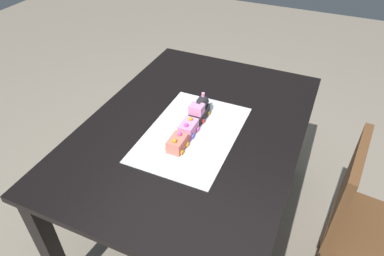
{
  "coord_description": "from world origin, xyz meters",
  "views": [
    {
      "loc": [
        1.19,
        0.51,
        1.76
      ],
      "look_at": [
        0.06,
        0.02,
        0.77
      ],
      "focal_mm": 32.19,
      "sensor_mm": 36.0,
      "label": 1
    }
  ],
  "objects_px": {
    "dining_table": "(194,142)",
    "cake_locomotive": "(199,110)",
    "cake_car_caboose_coral": "(177,143)",
    "cake_car_hopper_bubblegum": "(188,128)",
    "chair": "(363,224)"
  },
  "relations": [
    {
      "from": "dining_table",
      "to": "chair",
      "type": "bearing_deg",
      "value": 87.38
    },
    {
      "from": "cake_locomotive",
      "to": "cake_car_caboose_coral",
      "type": "bearing_deg",
      "value": 0.0
    },
    {
      "from": "dining_table",
      "to": "cake_locomotive",
      "type": "relative_size",
      "value": 10.0
    },
    {
      "from": "cake_locomotive",
      "to": "cake_car_hopper_bubblegum",
      "type": "height_order",
      "value": "cake_locomotive"
    },
    {
      "from": "cake_car_caboose_coral",
      "to": "dining_table",
      "type": "bearing_deg",
      "value": 179.74
    },
    {
      "from": "cake_car_hopper_bubblegum",
      "to": "dining_table",
      "type": "bearing_deg",
      "value": 179.27
    },
    {
      "from": "cake_car_hopper_bubblegum",
      "to": "cake_car_caboose_coral",
      "type": "distance_m",
      "value": 0.12
    },
    {
      "from": "dining_table",
      "to": "cake_car_caboose_coral",
      "type": "xyz_separation_m",
      "value": [
        0.18,
        -0.0,
        0.14
      ]
    },
    {
      "from": "chair",
      "to": "cake_locomotive",
      "type": "distance_m",
      "value": 0.9
    },
    {
      "from": "cake_car_hopper_bubblegum",
      "to": "cake_car_caboose_coral",
      "type": "xyz_separation_m",
      "value": [
        0.12,
        0.0,
        0.0
      ]
    },
    {
      "from": "cake_car_hopper_bubblegum",
      "to": "cake_locomotive",
      "type": "bearing_deg",
      "value": -180.0
    },
    {
      "from": "chair",
      "to": "dining_table",
      "type": "bearing_deg",
      "value": 93.63
    },
    {
      "from": "dining_table",
      "to": "chair",
      "type": "distance_m",
      "value": 0.85
    },
    {
      "from": "cake_car_caboose_coral",
      "to": "cake_car_hopper_bubblegum",
      "type": "bearing_deg",
      "value": 180.0
    },
    {
      "from": "cake_locomotive",
      "to": "dining_table",
      "type": "bearing_deg",
      "value": 0.74
    }
  ]
}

